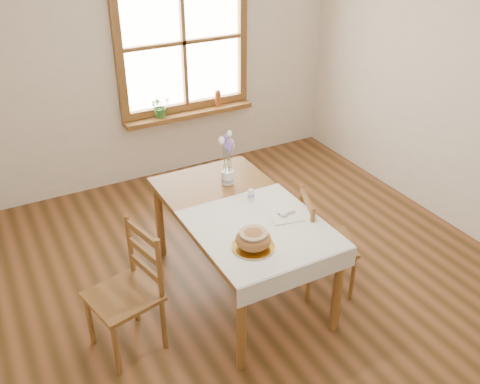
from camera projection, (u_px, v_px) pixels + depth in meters
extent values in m
plane|color=brown|center=(258.00, 309.00, 4.16)|extent=(5.00, 5.00, 0.00)
cube|color=white|center=(137.00, 62.00, 5.41)|extent=(4.50, 0.10, 2.60)
cube|color=olive|center=(187.00, 106.00, 5.86)|extent=(1.46, 0.08, 0.08)
cube|color=olive|center=(118.00, 51.00, 5.23)|extent=(0.08, 0.08, 1.30)
cube|color=olive|center=(242.00, 35.00, 5.80)|extent=(0.08, 0.08, 1.30)
cube|color=olive|center=(183.00, 42.00, 5.51)|extent=(0.04, 0.06, 1.30)
cube|color=olive|center=(183.00, 42.00, 5.51)|extent=(1.30, 0.06, 0.04)
cube|color=white|center=(182.00, 42.00, 5.53)|extent=(1.30, 0.01, 1.30)
cube|color=olive|center=(189.00, 113.00, 5.85)|extent=(1.46, 0.20, 0.05)
cube|color=olive|center=(240.00, 212.00, 4.02)|extent=(0.90, 1.60, 0.05)
cylinder|color=olive|center=(241.00, 329.00, 3.48)|extent=(0.07, 0.07, 0.70)
cylinder|color=olive|center=(337.00, 291.00, 3.81)|extent=(0.07, 0.07, 0.70)
cylinder|color=olive|center=(160.00, 220.00, 4.61)|extent=(0.07, 0.07, 0.70)
cylinder|color=olive|center=(239.00, 198.00, 4.93)|extent=(0.07, 0.07, 0.70)
cube|color=silver|center=(260.00, 229.00, 3.78)|extent=(0.91, 0.99, 0.01)
cylinder|color=white|center=(253.00, 247.00, 3.56)|extent=(0.33, 0.33, 0.02)
ellipsoid|color=#AF793E|center=(253.00, 238.00, 3.53)|extent=(0.24, 0.24, 0.13)
cube|color=silver|center=(286.00, 216.00, 3.90)|extent=(0.26, 0.24, 0.01)
cylinder|color=white|center=(250.00, 195.00, 4.10)|extent=(0.05, 0.05, 0.08)
cylinder|color=white|center=(251.00, 194.00, 4.09)|extent=(0.06, 0.06, 0.09)
cylinder|color=white|center=(228.00, 178.00, 4.32)|extent=(0.10, 0.10, 0.11)
imported|color=#357930|center=(160.00, 109.00, 5.65)|extent=(0.24, 0.26, 0.18)
cylinder|color=#A6511E|center=(218.00, 98.00, 5.93)|extent=(0.07, 0.07, 0.19)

